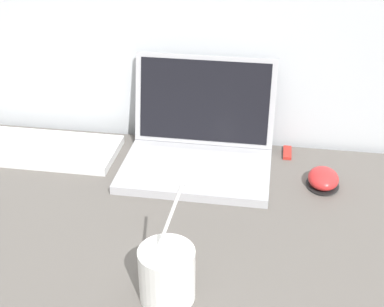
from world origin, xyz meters
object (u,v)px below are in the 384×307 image
at_px(laptop, 199,144).
at_px(external_keyboard, 38,149).
at_px(computer_mouse, 323,179).
at_px(usb_stick, 287,153).
at_px(drink_cup, 167,273).

relative_size(laptop, external_keyboard, 0.87).
distance_m(computer_mouse, external_keyboard, 0.69).
height_order(external_keyboard, usb_stick, external_keyboard).
xyz_separation_m(drink_cup, computer_mouse, (0.27, 0.39, -0.03)).
bearing_deg(laptop, drink_cup, -88.22).
xyz_separation_m(laptop, external_keyboard, (-0.40, -0.01, -0.04)).
relative_size(computer_mouse, external_keyboard, 0.23).
relative_size(drink_cup, usb_stick, 3.52).
bearing_deg(external_keyboard, usb_stick, 8.38).
bearing_deg(laptop, usb_stick, 20.98).
bearing_deg(drink_cup, usb_stick, 69.48).
distance_m(drink_cup, usb_stick, 0.56).
bearing_deg(drink_cup, laptop, 91.78).
height_order(computer_mouse, usb_stick, computer_mouse).
xyz_separation_m(laptop, usb_stick, (0.21, 0.08, -0.05)).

